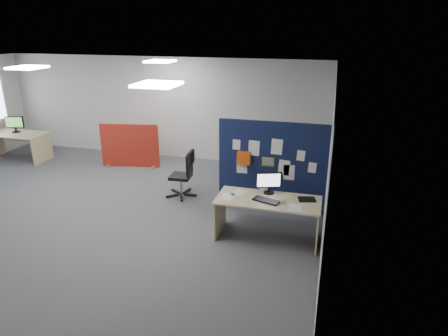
% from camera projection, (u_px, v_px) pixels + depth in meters
% --- Properties ---
extents(floor, '(9.00, 9.00, 0.00)m').
position_uv_depth(floor, '(94.00, 207.00, 8.08)').
color(floor, '#505358').
rests_on(floor, ground).
extents(ceiling, '(9.00, 7.00, 0.02)m').
position_uv_depth(ceiling, '(77.00, 71.00, 7.16)').
color(ceiling, white).
rests_on(ceiling, wall_back).
extents(wall_back, '(9.00, 0.02, 2.70)m').
position_uv_depth(wall_back, '(161.00, 108.00, 10.79)').
color(wall_back, silver).
rests_on(wall_back, floor).
extents(wall_right, '(0.02, 7.00, 2.70)m').
position_uv_depth(wall_right, '(329.00, 164.00, 6.50)').
color(wall_right, silver).
rests_on(wall_right, floor).
extents(ceiling_lights, '(4.10, 4.10, 0.04)m').
position_uv_depth(ceiling_lights, '(113.00, 69.00, 7.69)').
color(ceiling_lights, white).
rests_on(ceiling_lights, ceiling).
extents(navy_divider, '(2.16, 0.30, 1.78)m').
position_uv_depth(navy_divider, '(273.00, 167.00, 7.70)').
color(navy_divider, '#0F1638').
rests_on(navy_divider, floor).
extents(main_desk, '(1.74, 0.77, 0.73)m').
position_uv_depth(main_desk, '(268.00, 208.00, 6.77)').
color(main_desk, tan).
rests_on(main_desk, floor).
extents(monitor_main, '(0.42, 0.18, 0.38)m').
position_uv_depth(monitor_main, '(269.00, 182.00, 6.84)').
color(monitor_main, black).
rests_on(monitor_main, main_desk).
extents(keyboard, '(0.48, 0.31, 0.02)m').
position_uv_depth(keyboard, '(266.00, 201.00, 6.60)').
color(keyboard, black).
rests_on(keyboard, main_desk).
extents(mouse, '(0.11, 0.07, 0.03)m').
position_uv_depth(mouse, '(283.00, 202.00, 6.52)').
color(mouse, '#A4A5AA').
rests_on(mouse, main_desk).
extents(paper_tray, '(0.32, 0.28, 0.01)m').
position_uv_depth(paper_tray, '(307.00, 199.00, 6.65)').
color(paper_tray, black).
rests_on(paper_tray, main_desk).
extents(red_divider, '(1.48, 0.33, 1.12)m').
position_uv_depth(red_divider, '(130.00, 146.00, 10.20)').
color(red_divider, '#A42015').
rests_on(red_divider, floor).
extents(second_desk, '(1.65, 0.83, 0.73)m').
position_uv_depth(second_desk, '(17.00, 139.00, 10.79)').
color(second_desk, tan).
rests_on(second_desk, floor).
extents(monitor_second, '(0.47, 0.22, 0.44)m').
position_uv_depth(monitor_second, '(15.00, 124.00, 10.71)').
color(monitor_second, black).
rests_on(monitor_second, second_desk).
extents(office_chair, '(0.65, 0.67, 1.00)m').
position_uv_depth(office_chair, '(185.00, 171.00, 8.40)').
color(office_chair, black).
rests_on(office_chair, floor).
extents(desk_papers, '(1.39, 0.70, 0.00)m').
position_uv_depth(desk_papers, '(253.00, 199.00, 6.70)').
color(desk_papers, white).
rests_on(desk_papers, main_desk).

